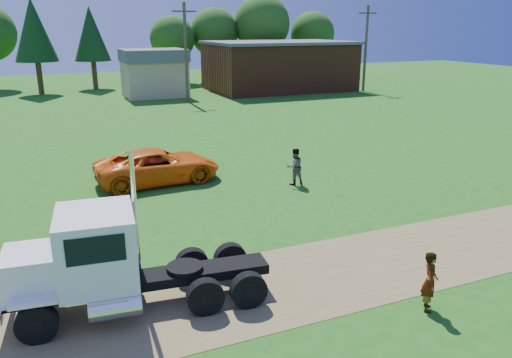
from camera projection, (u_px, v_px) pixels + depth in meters
name	position (u px, v px, depth m)	size (l,w,h in m)	color
ground	(317.00, 276.00, 14.66)	(140.00, 140.00, 0.00)	#1E5B13
dirt_track	(317.00, 276.00, 14.66)	(120.00, 4.20, 0.01)	brown
white_semi_tractor	(102.00, 262.00, 12.48)	(6.80, 2.84, 4.04)	black
orange_pickup	(158.00, 166.00, 23.13)	(2.63, 5.69, 1.58)	#E8600A
spectator_a	(430.00, 281.00, 12.71)	(0.59, 0.39, 1.61)	#999999
spectator_b	(295.00, 167.00, 22.79)	(0.83, 0.64, 1.70)	#999999
brick_building	(279.00, 66.00, 55.75)	(15.40, 10.40, 5.30)	brown
tan_shed	(154.00, 72.00, 50.54)	(6.20, 5.40, 4.70)	tan
utility_poles	(186.00, 51.00, 46.23)	(42.20, 0.28, 9.00)	#473C28
tree_row	(155.00, 32.00, 59.78)	(55.79, 12.01, 10.73)	#3E2E19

